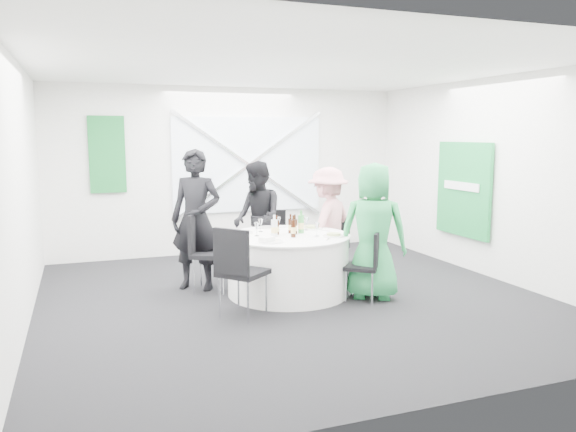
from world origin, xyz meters
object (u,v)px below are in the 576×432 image
object	(u,v)px
person_man_back_left	(196,220)
person_woman_pink	(328,223)
chair_back_right	(335,241)
clear_water_bottle	(274,228)
chair_front_right	(368,261)
banquet_table	(288,264)
person_woman_green	(373,231)
green_water_bottle	(301,224)
chair_back	(274,237)
person_man_back	(257,218)
chair_front_left	(238,265)
chair_back_left	(204,246)

from	to	relation	value
person_man_back_left	person_woman_pink	xyz separation A→B (m)	(1.85, -0.05, -0.13)
chair_back_right	clear_water_bottle	xyz separation A→B (m)	(-1.19, -0.78, 0.38)
clear_water_bottle	person_woman_pink	bearing A→B (deg)	32.51
chair_front_right	clear_water_bottle	bearing A→B (deg)	-81.75
banquet_table	person_woman_green	world-z (taller)	person_woman_green
green_water_bottle	clear_water_bottle	xyz separation A→B (m)	(-0.40, -0.12, -0.01)
chair_back_right	person_woman_green	distance (m)	1.31
clear_water_bottle	chair_back	bearing A→B (deg)	71.47
person_man_back	chair_back_right	bearing A→B (deg)	68.25
person_woman_pink	chair_front_left	bearing A→B (deg)	2.42
person_man_back	person_woman_green	xyz separation A→B (m)	(0.98, -1.61, 0.02)
banquet_table	chair_back_right	size ratio (longest dim) A/B	1.86
green_water_bottle	chair_front_left	bearing A→B (deg)	-142.79
clear_water_bottle	chair_back_left	bearing A→B (deg)	145.84
chair_back_right	person_man_back	xyz separation A→B (m)	(-1.06, 0.35, 0.33)
clear_water_bottle	banquet_table	bearing A→B (deg)	15.08
person_man_back_left	person_man_back	distance (m)	1.06
chair_back_left	clear_water_bottle	world-z (taller)	clear_water_bottle
chair_front_right	chair_front_left	bearing A→B (deg)	-48.39
person_woman_pink	green_water_bottle	size ratio (longest dim) A/B	5.32
banquet_table	chair_front_right	world-z (taller)	chair_front_right
chair_back_left	person_woman_green	xyz separation A→B (m)	(1.89, -1.00, 0.24)
chair_back_left	chair_front_left	size ratio (longest dim) A/B	0.99
chair_front_right	person_man_back	world-z (taller)	person_man_back
green_water_bottle	banquet_table	bearing A→B (deg)	-160.92
chair_front_left	person_man_back	bearing A→B (deg)	-64.08
chair_front_left	chair_front_right	bearing A→B (deg)	-127.00
chair_back_right	person_woman_pink	xyz separation A→B (m)	(-0.17, -0.14, 0.29)
person_woman_pink	clear_water_bottle	world-z (taller)	person_woman_pink
chair_back_right	person_man_back_left	bearing A→B (deg)	-123.98
person_woman_green	person_man_back	bearing A→B (deg)	-28.41
green_water_bottle	chair_back_right	bearing A→B (deg)	40.02
person_man_back	clear_water_bottle	distance (m)	1.14
person_man_back	person_woman_green	size ratio (longest dim) A/B	0.98
banquet_table	clear_water_bottle	bearing A→B (deg)	-164.92
chair_front_right	clear_water_bottle	world-z (taller)	clear_water_bottle
chair_front_left	green_water_bottle	xyz separation A→B (m)	(1.06, 0.80, 0.27)
chair_back	chair_back_right	world-z (taller)	chair_back
chair_front_right	green_water_bottle	world-z (taller)	green_water_bottle
green_water_bottle	clear_water_bottle	bearing A→B (deg)	-162.88
chair_back_right	person_woman_pink	bearing A→B (deg)	-88.26
chair_back_left	chair_back	bearing A→B (deg)	-34.39
person_woman_green	green_water_bottle	xyz separation A→B (m)	(-0.71, 0.60, 0.04)
person_man_back_left	person_man_back	bearing A→B (deg)	56.12
chair_back_right	person_woman_green	world-z (taller)	person_woman_green
chair_back	person_woman_pink	xyz separation A→B (m)	(0.61, -0.55, 0.25)
green_water_bottle	chair_back	bearing A→B (deg)	90.12
person_woman_pink	person_woman_green	size ratio (longest dim) A/B	0.93
person_woman_pink	chair_back_left	bearing A→B (deg)	-32.16
chair_back_right	chair_back	bearing A→B (deg)	-154.18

